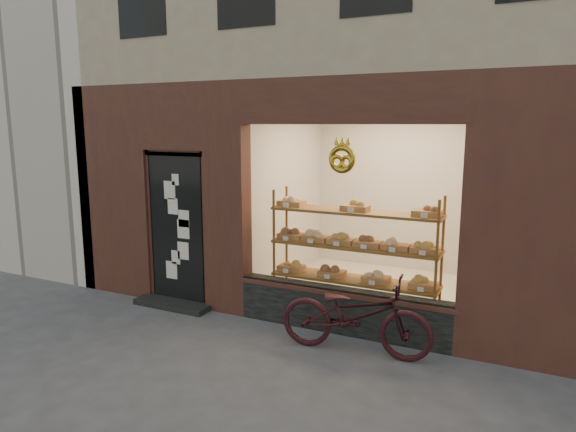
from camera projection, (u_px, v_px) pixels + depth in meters
The scene contains 4 objects.
ground at pixel (216, 405), 4.73m from camera, with size 90.00×90.00×0.00m, color #474747.
neighbor_left at pixel (15, 46), 12.93m from camera, with size 12.00×7.00×9.00m, color silver.
display_shelf at pixel (354, 257), 6.64m from camera, with size 2.20×0.45×1.70m.
bicycle at pixel (355, 315), 5.73m from camera, with size 0.60×1.72×0.90m, color black.
Camera 1 is at (2.49, -3.62, 2.56)m, focal length 32.00 mm.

